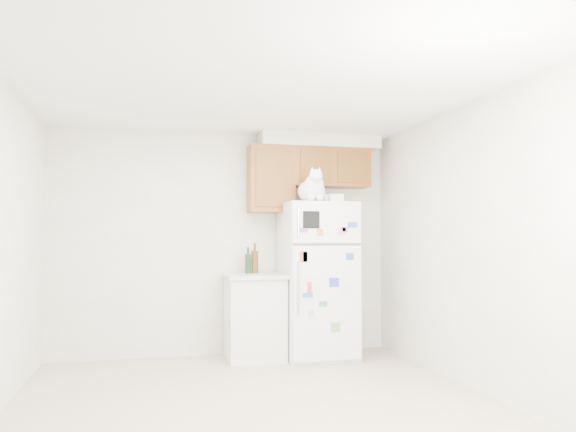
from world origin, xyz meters
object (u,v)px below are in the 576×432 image
object	(u,v)px
cat	(313,189)
storage_box_front	(337,198)
refrigerator	(318,280)
storage_box_back	(327,199)
base_counter	(255,316)
bottle_green	(248,260)
bottle_amber	(255,258)

from	to	relation	value
cat	storage_box_front	world-z (taller)	cat
refrigerator	storage_box_front	world-z (taller)	storage_box_front
refrigerator	storage_box_back	distance (m)	0.91
refrigerator	storage_box_back	bearing A→B (deg)	20.70
base_counter	storage_box_front	xyz separation A→B (m)	(0.87, -0.21, 1.28)
cat	bottle_green	bearing A→B (deg)	147.17
refrigerator	bottle_green	bearing A→B (deg)	165.35
cat	storage_box_front	size ratio (longest dim) A/B	3.44
cat	bottle_amber	distance (m)	1.02
bottle_green	bottle_amber	xyz separation A→B (m)	(0.08, 0.03, 0.02)
bottle_green	bottle_amber	size ratio (longest dim) A/B	0.85
base_counter	bottle_amber	xyz separation A→B (m)	(0.03, 0.15, 0.63)
base_counter	storage_box_front	world-z (taller)	storage_box_front
refrigerator	bottle_green	world-z (taller)	refrigerator
refrigerator	storage_box_back	size ratio (longest dim) A/B	9.44
refrigerator	bottle_green	size ratio (longest dim) A/B	5.86
refrigerator	cat	xyz separation A→B (m)	(-0.12, -0.21, 0.98)
cat	storage_box_front	xyz separation A→B (m)	(0.29, 0.07, -0.09)
storage_box_front	bottle_amber	bearing A→B (deg)	172.10
cat	bottle_amber	size ratio (longest dim) A/B	1.52
storage_box_back	bottle_amber	bearing A→B (deg)	157.64
refrigerator	bottle_green	xyz separation A→B (m)	(-0.75, 0.20, 0.21)
refrigerator	base_counter	xyz separation A→B (m)	(-0.69, 0.07, -0.39)
bottle_amber	storage_box_front	bearing A→B (deg)	-23.36
storage_box_back	storage_box_front	world-z (taller)	storage_box_back
base_counter	bottle_green	size ratio (longest dim) A/B	3.17
storage_box_front	base_counter	bearing A→B (deg)	-178.24
refrigerator	storage_box_front	distance (m)	0.92
refrigerator	storage_box_front	xyz separation A→B (m)	(0.18, -0.14, 0.89)
refrigerator	bottle_green	distance (m)	0.80
cat	bottle_green	distance (m)	1.07
storage_box_back	storage_box_front	size ratio (longest dim) A/B	1.20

